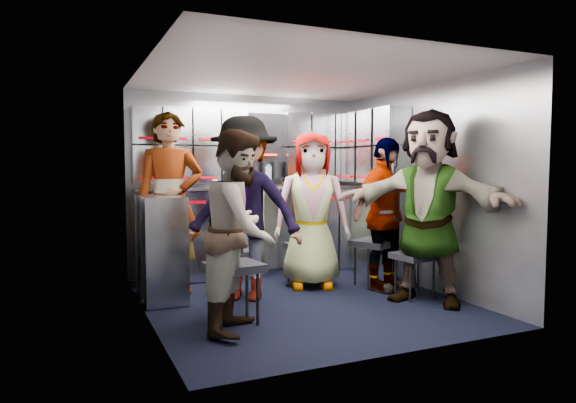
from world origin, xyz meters
name	(u,v)px	position (x,y,z in m)	size (l,w,h in m)	color
floor	(301,301)	(0.00, 0.00, 0.00)	(3.00, 3.00, 0.00)	black
wall_back	(248,184)	(0.00, 1.50, 1.05)	(2.80, 0.04, 2.10)	gray
wall_left	(146,193)	(-1.40, 0.00, 1.05)	(0.04, 3.00, 2.10)	gray
wall_right	(423,187)	(1.40, 0.00, 1.05)	(0.04, 3.00, 2.10)	gray
ceiling	(301,75)	(0.00, 0.00, 2.10)	(2.80, 3.00, 0.02)	silver
cart_bank_back	(254,232)	(0.00, 1.29, 0.49)	(2.68, 0.38, 0.99)	#9CA0AC
cart_bank_left	(161,248)	(-1.19, 0.56, 0.49)	(0.38, 0.76, 0.99)	#9CA0AC
counter	(254,188)	(0.00, 1.29, 1.01)	(2.68, 0.42, 0.03)	#B6B9BE
locker_bank_back	(252,147)	(0.00, 1.35, 1.49)	(2.68, 0.28, 0.82)	#9CA0AC
locker_bank_right	(374,147)	(1.25, 0.70, 1.49)	(0.28, 1.00, 0.82)	#9CA0AC
right_cabinet	(378,233)	(1.25, 0.60, 0.50)	(0.28, 1.20, 1.00)	#9CA0AC
coffee_niche	(264,149)	(0.18, 1.41, 1.47)	(0.46, 0.16, 0.84)	black
red_latch_strip	(260,201)	(0.00, 1.09, 0.88)	(2.60, 0.02, 0.03)	#B8000F
jump_seat_near_left	(234,270)	(-0.78, -0.40, 0.43)	(0.46, 0.44, 0.49)	black
jump_seat_mid_left	(238,257)	(-0.47, 0.45, 0.38)	(0.41, 0.39, 0.43)	black
jump_seat_center	(304,248)	(0.35, 0.66, 0.38)	(0.39, 0.37, 0.43)	black
jump_seat_mid_right	(374,245)	(0.97, 0.24, 0.43)	(0.54, 0.53, 0.49)	black
jump_seat_near_right	(415,258)	(1.05, -0.33, 0.38)	(0.40, 0.39, 0.44)	black
attendant_standing	(170,203)	(-1.05, 0.84, 0.90)	(0.66, 0.43, 1.81)	black
attendant_arc_a	(241,231)	(-0.78, -0.58, 0.77)	(0.75, 0.59, 1.55)	black
attendant_arc_b	(244,209)	(-0.47, 0.27, 0.87)	(1.12, 0.64, 1.73)	black
attendant_arc_c	(312,210)	(0.35, 0.48, 0.81)	(0.79, 0.52, 1.62)	black
attendant_arc_d	(384,214)	(0.97, 0.06, 0.78)	(0.91, 0.38, 1.56)	black
attendant_arc_e	(428,206)	(1.05, -0.51, 0.90)	(1.66, 0.53, 1.80)	black
bottle_left	(167,177)	(-1.00, 1.24, 1.15)	(0.07, 0.07, 0.24)	white
bottle_mid	(268,177)	(0.16, 1.24, 1.14)	(0.06, 0.06, 0.23)	white
bottle_right	(269,176)	(0.17, 1.24, 1.15)	(0.07, 0.07, 0.24)	white
cup_left	(214,183)	(-0.49, 1.23, 1.08)	(0.08, 0.08, 0.09)	beige
cup_right	(318,182)	(0.81, 1.23, 1.08)	(0.08, 0.08, 0.10)	beige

